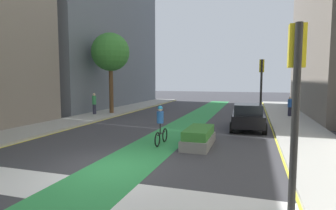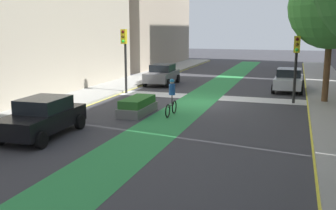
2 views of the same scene
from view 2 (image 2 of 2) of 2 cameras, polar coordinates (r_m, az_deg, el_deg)
ground_plane at (r=23.13m, az=4.96°, el=0.32°), size 120.00×120.00×0.00m
bike_lane_paint at (r=23.24m, az=3.88°, el=0.39°), size 2.40×60.00×0.01m
crosswalk_band at (r=25.05m, az=6.02°, el=1.14°), size 12.00×1.80×0.01m
curb_stripe_left at (r=22.55m, az=19.96°, el=-0.59°), size 0.16×60.00×0.01m
sidewalk_right at (r=25.86m, az=-11.42°, el=1.46°), size 3.00×60.00×0.15m
curb_stripe_right at (r=25.17m, az=-8.45°, el=1.14°), size 0.16×60.00×0.01m
traffic_signal_near_right at (r=26.21m, az=-6.38°, el=8.19°), size 0.35×0.52×4.29m
traffic_signal_near_left at (r=23.69m, az=18.29°, el=6.79°), size 0.35×0.52×3.92m
car_silver_left_near at (r=28.59m, az=17.28°, el=3.57°), size 2.12×4.25×1.57m
car_grey_right_near at (r=30.56m, az=-0.87°, el=4.53°), size 2.16×4.27×1.57m
car_black_right_far at (r=16.65m, az=-17.91°, el=-1.67°), size 2.18×4.28×1.57m
cyclist_in_lane at (r=19.63m, az=0.54°, el=1.28°), size 0.32×1.73×1.86m
street_tree_near at (r=24.18m, az=22.89°, el=13.14°), size 4.77×4.77×7.78m
median_planter at (r=20.08m, az=-4.50°, el=-0.18°), size 1.19×2.79×0.85m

